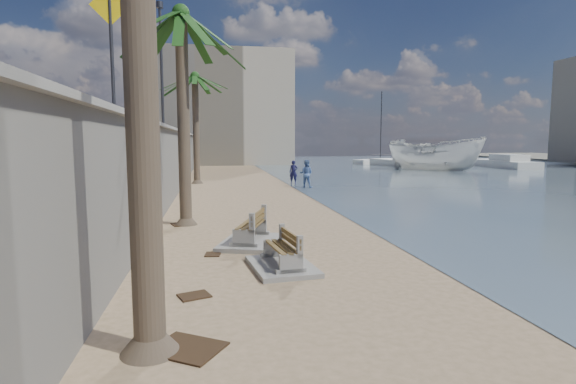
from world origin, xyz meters
TOP-DOWN VIEW (x-y plane):
  - ground_plane at (0.00, 0.00)m, footprint 140.00×140.00m
  - seawall at (-5.20, 20.00)m, footprint 0.45×70.00m
  - wall_cap at (-5.20, 20.00)m, footprint 0.80×70.00m
  - end_building at (-2.00, 52.00)m, footprint 18.00×12.00m
  - bench_near at (-2.01, 4.47)m, footprint 2.16×2.62m
  - bench_far at (-1.51, 1.89)m, footprint 1.58×2.13m
  - palm_mid at (-4.01, 7.90)m, footprint 5.00×5.00m
  - palm_back at (-4.09, 23.67)m, footprint 5.00×5.00m
  - pedestrian_sign at (-5.00, 1.50)m, footprint 0.78×0.07m
  - streetlight at (-5.10, 12.00)m, footprint 0.28×0.28m
  - person_a at (2.51, 22.38)m, footprint 0.78×0.65m
  - person_b at (2.82, 19.64)m, footprint 1.16×1.06m
  - boat_cruiser at (19.07, 34.02)m, footprint 5.25×5.26m
  - yacht_near at (29.04, 37.42)m, footprint 3.49×10.37m
  - yacht_far at (18.77, 40.61)m, footprint 5.28×9.75m
  - sailboat_west at (18.66, 47.66)m, footprint 8.01×5.15m
  - debris_a at (-3.47, -1.90)m, footprint 1.22×1.16m
  - debris_b at (-3.45, 0.31)m, footprint 0.69×0.62m
  - debris_c at (-4.21, 7.91)m, footprint 0.74×0.83m
  - debris_d at (-3.09, 3.45)m, footprint 0.45×0.53m

SIDE VIEW (x-z plane):
  - ground_plane at x=0.00m, z-range 0.00..0.00m
  - debris_a at x=-3.47m, z-range 0.00..0.03m
  - debris_b at x=-3.45m, z-range 0.00..0.03m
  - debris_c at x=-4.21m, z-range 0.00..0.03m
  - debris_d at x=-3.09m, z-range 0.00..0.03m
  - sailboat_west at x=18.66m, z-range -4.39..5.00m
  - yacht_near at x=29.04m, z-range -0.40..1.10m
  - yacht_far at x=18.77m, z-range -0.40..1.10m
  - bench_far at x=-1.51m, z-range -0.05..0.78m
  - bench_near at x=-2.01m, z-range -0.06..0.89m
  - person_a at x=2.51m, z-range 0.00..1.85m
  - person_b at x=2.82m, z-range 0.00..1.95m
  - seawall at x=-5.20m, z-range 0.00..3.50m
  - boat_cruiser at x=19.07m, z-range -0.40..3.91m
  - wall_cap at x=-5.20m, z-range 3.49..3.61m
  - pedestrian_sign at x=-5.00m, z-range 3.95..6.35m
  - streetlight at x=-5.10m, z-range 4.08..9.21m
  - end_building at x=-2.00m, z-range 0.00..14.00m
  - palm_mid at x=-4.01m, z-range 3.07..11.20m
  - palm_back at x=-4.09m, z-range 3.11..11.35m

